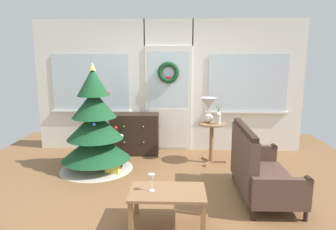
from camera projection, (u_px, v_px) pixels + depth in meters
name	position (u px, v px, depth m)	size (l,w,h in m)	color
ground_plane	(163.00, 194.00, 4.22)	(6.76, 6.76, 0.00)	brown
back_wall_with_door	(169.00, 86.00, 6.02)	(5.20, 0.19, 2.55)	white
christmas_tree	(95.00, 131.00, 5.05)	(1.20, 1.20, 1.76)	#4C331E
dresser_cabinet	(135.00, 134.00, 5.93)	(0.91, 0.46, 0.78)	black
settee_sofa	(258.00, 170.00, 4.10)	(0.72, 1.38, 0.96)	black
side_table	(212.00, 135.00, 5.38)	(0.50, 0.48, 0.72)	#8E6642
table_lamp	(209.00, 107.00, 5.33)	(0.28, 0.28, 0.44)	silver
flower_vase	(218.00, 117.00, 5.25)	(0.11, 0.10, 0.35)	beige
coffee_table	(168.00, 196.00, 3.41)	(0.84, 0.52, 0.40)	#8E6642
wine_glass	(152.00, 179.00, 3.38)	(0.08, 0.08, 0.20)	silver
gift_box	(113.00, 167.00, 4.95)	(0.21, 0.19, 0.21)	#D8C64C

